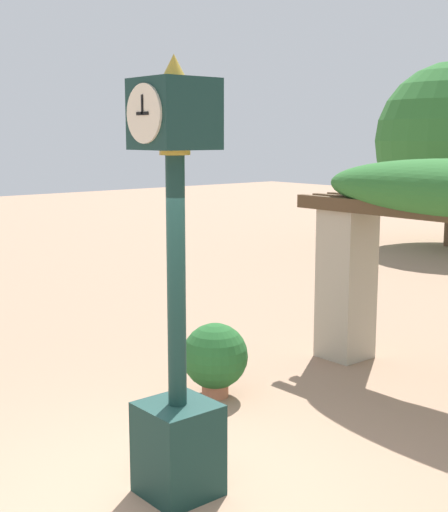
% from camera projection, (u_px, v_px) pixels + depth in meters
% --- Properties ---
extents(ground_plane, '(60.00, 60.00, 0.00)m').
position_uv_depth(ground_plane, '(164.00, 502.00, 5.86)').
color(ground_plane, '#9E7A60').
extents(pedestal_clock, '(0.58, 0.59, 3.59)m').
position_uv_depth(pedestal_clock, '(177.00, 318.00, 5.76)').
color(pedestal_clock, '#14332D').
rests_on(pedestal_clock, ground).
extents(potted_plant_near_left, '(0.76, 0.76, 0.86)m').
position_uv_depth(potted_plant_near_left, '(215.00, 357.00, 8.17)').
color(potted_plant_near_left, '#B26B4C').
rests_on(potted_plant_near_left, ground).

